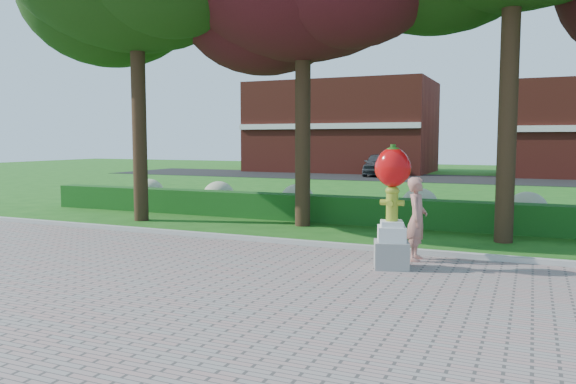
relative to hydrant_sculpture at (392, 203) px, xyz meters
The scene contains 10 objects.
ground 2.59m from the hydrant_sculpture, 138.03° to the right, with size 100.00×100.00×0.00m, color #1B5615.
walkway 5.89m from the hydrant_sculpture, 106.86° to the right, with size 40.00×14.00×0.04m, color gray.
curb 2.55m from the hydrant_sculpture, 137.99° to the left, with size 40.00×0.18×0.15m, color #ADADA5.
lawn_hedge 5.82m from the hydrant_sculpture, 106.85° to the left, with size 24.00×0.70×0.80m, color #144814.
hydrangea_row 6.63m from the hydrant_sculpture, 99.56° to the left, with size 20.10×1.10×0.99m.
street 26.58m from the hydrant_sculpture, 93.60° to the left, with size 50.00×8.00×0.02m, color black.
building_left 34.60m from the hydrant_sculpture, 109.75° to the left, with size 14.00×8.00×7.00m, color maroon.
hydrant_sculpture is the anchor object (origin of this frame).
woman 1.02m from the hydrant_sculpture, 70.79° to the left, with size 0.62×0.41×1.70m, color tan.
parked_car 28.70m from the hydrant_sculpture, 104.91° to the left, with size 1.88×4.66×1.59m, color #3C3F43.
Camera 1 is at (4.09, -9.01, 2.49)m, focal length 35.00 mm.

